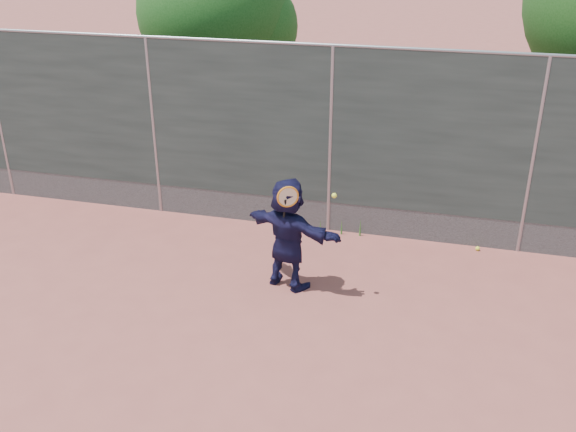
# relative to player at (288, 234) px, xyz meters

# --- Properties ---
(ground) EXTENTS (80.00, 80.00, 0.00)m
(ground) POSITION_rel_player_xyz_m (0.19, -1.62, -0.80)
(ground) COLOR #9E4C42
(ground) RESTS_ON ground
(player) EXTENTS (1.55, 0.96, 1.60)m
(player) POSITION_rel_player_xyz_m (0.00, 0.00, 0.00)
(player) COLOR #151336
(player) RESTS_ON ground
(ball_ground) EXTENTS (0.07, 0.07, 0.07)m
(ball_ground) POSITION_rel_player_xyz_m (2.59, 1.73, -0.76)
(ball_ground) COLOR #F2F737
(ball_ground) RESTS_ON ground
(fence) EXTENTS (20.00, 0.06, 3.03)m
(fence) POSITION_rel_player_xyz_m (0.19, 1.88, 0.78)
(fence) COLOR #38423D
(fence) RESTS_ON ground
(swing_action) EXTENTS (0.76, 0.19, 0.51)m
(swing_action) POSITION_rel_player_xyz_m (0.11, -0.19, 0.62)
(swing_action) COLOR orange
(swing_action) RESTS_ON ground
(tree_left) EXTENTS (3.15, 3.00, 4.53)m
(tree_left) POSITION_rel_player_xyz_m (-2.66, 4.94, 2.14)
(tree_left) COLOR #382314
(tree_left) RESTS_ON ground
(weed_clump) EXTENTS (0.68, 0.07, 0.30)m
(weed_clump) POSITION_rel_player_xyz_m (0.49, 1.77, -0.66)
(weed_clump) COLOR #387226
(weed_clump) RESTS_ON ground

